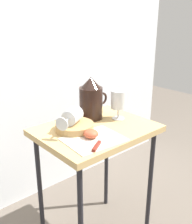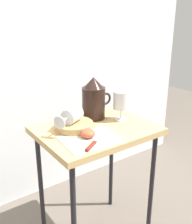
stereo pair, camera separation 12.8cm
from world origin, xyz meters
name	(u,v)px [view 1 (the left image)]	position (x,y,z in m)	size (l,w,h in m)	color
curtain_drape	(29,21)	(0.00, 0.59, 1.15)	(2.40, 0.03, 2.30)	white
table	(96,141)	(0.00, 0.00, 0.60)	(0.55, 0.42, 0.67)	tan
linen_napkin	(94,139)	(-0.10, -0.09, 0.67)	(0.25, 0.20, 0.00)	silver
basket_tray	(75,127)	(-0.10, 0.04, 0.69)	(0.18, 0.18, 0.04)	tan
pitcher	(91,102)	(0.07, 0.11, 0.76)	(0.17, 0.12, 0.22)	black
wine_glass_upright	(119,101)	(0.16, 0.01, 0.77)	(0.08, 0.08, 0.15)	silver
wine_glass_tipped_near	(72,116)	(-0.11, 0.05, 0.74)	(0.17, 0.13, 0.07)	silver
apple_half_left	(91,134)	(-0.10, -0.08, 0.69)	(0.07, 0.07, 0.04)	#C15133
knife	(99,142)	(-0.11, -0.14, 0.68)	(0.21, 0.13, 0.01)	silver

